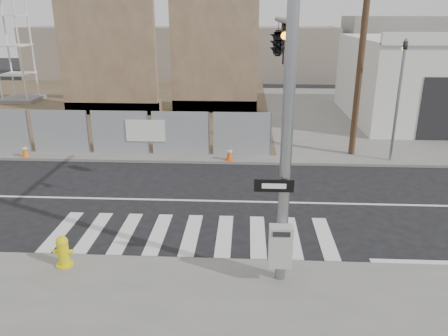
{
  "coord_description": "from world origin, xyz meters",
  "views": [
    {
      "loc": [
        1.61,
        -14.14,
        6.31
      ],
      "look_at": [
        0.88,
        -0.42,
        1.4
      ],
      "focal_mm": 35.0,
      "sensor_mm": 36.0,
      "label": 1
    }
  ],
  "objects_px": {
    "traffic_cone_c": "(25,150)",
    "fire_hydrant": "(63,251)",
    "signal_pole": "(280,72)",
    "traffic_cone_d": "(229,153)"
  },
  "relations": [
    {
      "from": "traffic_cone_c",
      "to": "fire_hydrant",
      "type": "bearing_deg",
      "value": -58.52
    },
    {
      "from": "signal_pole",
      "to": "traffic_cone_d",
      "type": "relative_size",
      "value": 10.68
    },
    {
      "from": "signal_pole",
      "to": "fire_hydrant",
      "type": "xyz_separation_m",
      "value": [
        -5.53,
        -2.5,
        -4.25
      ]
    },
    {
      "from": "traffic_cone_c",
      "to": "traffic_cone_d",
      "type": "relative_size",
      "value": 0.95
    },
    {
      "from": "signal_pole",
      "to": "traffic_cone_c",
      "type": "relative_size",
      "value": 11.29
    },
    {
      "from": "traffic_cone_c",
      "to": "traffic_cone_d",
      "type": "xyz_separation_m",
      "value": [
        9.28,
        0.0,
        0.02
      ]
    },
    {
      "from": "signal_pole",
      "to": "traffic_cone_d",
      "type": "xyz_separation_m",
      "value": [
        -1.63,
        6.27,
        -4.34
      ]
    },
    {
      "from": "fire_hydrant",
      "to": "traffic_cone_c",
      "type": "bearing_deg",
      "value": 111.38
    },
    {
      "from": "traffic_cone_d",
      "to": "fire_hydrant",
      "type": "bearing_deg",
      "value": -114.02
    },
    {
      "from": "signal_pole",
      "to": "traffic_cone_d",
      "type": "height_order",
      "value": "signal_pole"
    }
  ]
}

